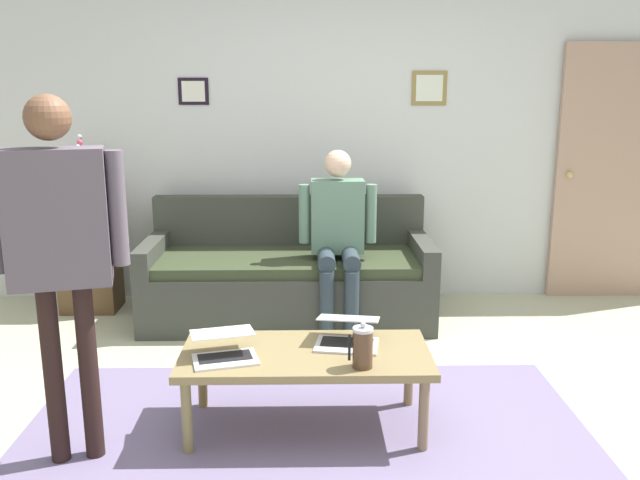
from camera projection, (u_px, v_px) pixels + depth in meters
name	position (u px, v px, depth m)	size (l,w,h in m)	color
ground_plane	(334.00, 421.00, 3.44)	(7.68, 7.68, 0.00)	#AFB18F
area_rug	(306.00, 436.00, 3.29)	(2.88, 1.68, 0.01)	slate
back_wall	(324.00, 133.00, 5.28)	(7.04, 0.11, 2.70)	silver
interior_door	(606.00, 174.00, 5.30)	(0.82, 0.09, 2.05)	tan
couch	(288.00, 278.00, 4.94)	(2.10, 0.87, 0.88)	#383B33
coffee_table	(306.00, 359.00, 3.30)	(1.25, 0.59, 0.42)	olive
laptop_left	(224.00, 350.00, 3.20)	(0.37, 0.36, 0.12)	silver
laptop_center	(347.00, 335.00, 3.38)	(0.36, 0.36, 0.14)	silver
french_press	(363.00, 347.00, 3.09)	(0.12, 0.10, 0.23)	#4C3323
side_shelf	(89.00, 254.00, 5.08)	(0.42, 0.32, 0.89)	#513821
flower_vase	(83.00, 177.00, 4.95)	(0.08, 0.09, 0.47)	#484888
person_standing	(59.00, 235.00, 2.86)	(0.59, 0.29, 1.68)	black
person_seated	(338.00, 230.00, 4.63)	(0.55, 0.51, 1.28)	#2B383F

